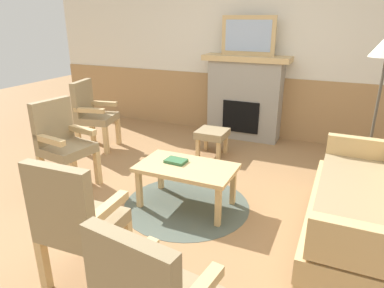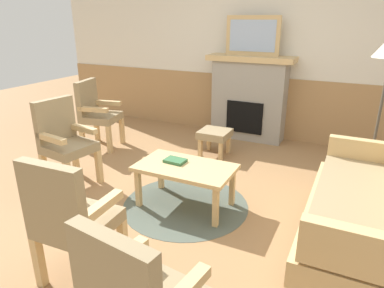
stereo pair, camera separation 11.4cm
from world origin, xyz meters
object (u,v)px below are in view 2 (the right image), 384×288
(coffee_table, at_px, (185,171))
(armchair_near_fireplace, at_px, (96,111))
(fireplace, at_px, (249,97))
(framed_picture, at_px, (253,36))
(armchair_front_center, at_px, (70,217))
(couch, at_px, (361,205))
(book_on_table, at_px, (175,161))
(footstool, at_px, (215,136))
(armchair_by_window_left, at_px, (64,139))

(coffee_table, xyz_separation_m, armchair_near_fireplace, (-1.94, 0.97, 0.15))
(fireplace, bearing_deg, framed_picture, 90.00)
(armchair_near_fireplace, height_order, armchair_front_center, same)
(framed_picture, distance_m, couch, 3.07)
(book_on_table, distance_m, footstool, 1.38)
(footstool, height_order, armchair_front_center, armchair_front_center)
(couch, distance_m, armchair_by_window_left, 3.03)
(framed_picture, bearing_deg, footstool, -101.29)
(framed_picture, distance_m, book_on_table, 2.53)
(book_on_table, relative_size, footstool, 0.52)
(fireplace, relative_size, armchair_by_window_left, 1.33)
(fireplace, relative_size, armchair_front_center, 1.33)
(framed_picture, xyz_separation_m, armchair_near_fireplace, (-1.86, -1.35, -1.02))
(footstool, bearing_deg, couch, -37.19)
(fireplace, height_order, armchair_near_fireplace, fireplace)
(coffee_table, xyz_separation_m, footstool, (-0.26, 1.40, -0.10))
(book_on_table, bearing_deg, couch, -1.13)
(armchair_near_fireplace, bearing_deg, couch, -15.28)
(couch, bearing_deg, fireplace, 125.72)
(coffee_table, bearing_deg, armchair_near_fireplace, 153.52)
(fireplace, relative_size, coffee_table, 1.35)
(fireplace, bearing_deg, armchair_by_window_left, -119.08)
(fireplace, distance_m, armchair_front_center, 3.63)
(coffee_table, distance_m, footstool, 1.43)
(book_on_table, relative_size, armchair_near_fireplace, 0.21)
(armchair_by_window_left, bearing_deg, armchair_front_center, -43.52)
(armchair_near_fireplace, bearing_deg, fireplace, 35.96)
(framed_picture, bearing_deg, fireplace, -90.00)
(coffee_table, bearing_deg, armchair_front_center, -99.27)
(armchair_by_window_left, xyz_separation_m, armchair_front_center, (1.23, -1.17, 0.00))
(footstool, xyz_separation_m, armchair_front_center, (0.05, -2.71, 0.25))
(couch, relative_size, armchair_front_center, 1.84)
(couch, relative_size, coffee_table, 1.88)
(fireplace, distance_m, armchair_near_fireplace, 2.30)
(book_on_table, relative_size, armchair_by_window_left, 0.21)
(framed_picture, relative_size, book_on_table, 3.84)
(footstool, relative_size, armchair_front_center, 0.41)
(fireplace, bearing_deg, couch, -54.28)
(fireplace, relative_size, footstool, 3.25)
(couch, bearing_deg, book_on_table, 178.87)
(framed_picture, xyz_separation_m, coffee_table, (0.08, -2.32, -1.17))
(fireplace, distance_m, coffee_table, 2.33)
(fireplace, distance_m, footstool, 1.00)
(coffee_table, height_order, book_on_table, book_on_table)
(coffee_table, relative_size, armchair_by_window_left, 0.98)
(framed_picture, height_order, armchair_front_center, framed_picture)
(fireplace, xyz_separation_m, footstool, (-0.18, -0.91, -0.37))
(couch, relative_size, footstool, 4.50)
(footstool, bearing_deg, armchair_near_fireplace, -165.39)
(framed_picture, relative_size, couch, 0.44)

